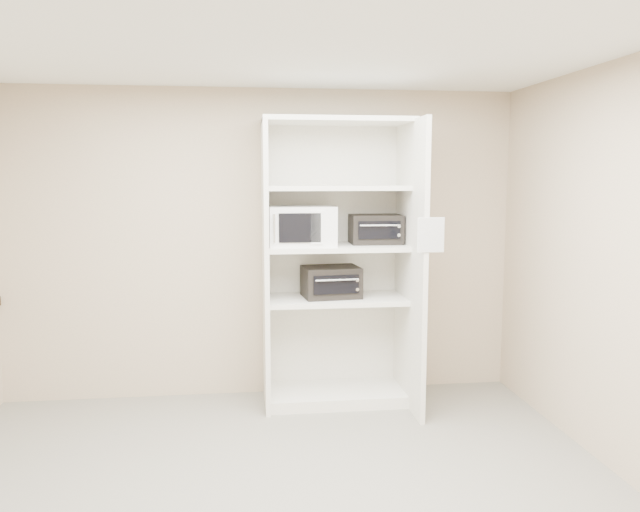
{
  "coord_description": "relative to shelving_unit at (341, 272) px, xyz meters",
  "views": [
    {
      "loc": [
        -0.16,
        -3.49,
        1.94
      ],
      "look_at": [
        0.43,
        1.28,
        1.33
      ],
      "focal_mm": 35.0,
      "sensor_mm": 36.0,
      "label": 1
    }
  ],
  "objects": [
    {
      "name": "floor",
      "position": [
        -0.67,
        -1.7,
        -1.13
      ],
      "size": [
        4.5,
        4.0,
        0.01
      ],
      "primitive_type": "cube",
      "color": "slate",
      "rests_on": "ground"
    },
    {
      "name": "ceiling",
      "position": [
        -0.67,
        -1.7,
        1.57
      ],
      "size": [
        4.5,
        4.0,
        0.01
      ],
      "primitive_type": "cube",
      "color": "white"
    },
    {
      "name": "wall_back",
      "position": [
        -0.67,
        0.3,
        0.22
      ],
      "size": [
        4.5,
        0.02,
        2.7
      ],
      "primitive_type": "cube",
      "color": "tan",
      "rests_on": "ground"
    },
    {
      "name": "wall_front",
      "position": [
        -0.67,
        -3.7,
        0.22
      ],
      "size": [
        4.5,
        0.02,
        2.7
      ],
      "primitive_type": "cube",
      "color": "tan",
      "rests_on": "ground"
    },
    {
      "name": "shelving_unit",
      "position": [
        0.0,
        0.0,
        0.0
      ],
      "size": [
        1.24,
        0.92,
        2.42
      ],
      "color": "white",
      "rests_on": "floor"
    },
    {
      "name": "microwave",
      "position": [
        -0.34,
        -0.01,
        0.4
      ],
      "size": [
        0.55,
        0.42,
        0.33
      ],
      "primitive_type": "cube",
      "rotation": [
        0.0,
        0.0,
        -0.01
      ],
      "color": "white",
      "rests_on": "shelving_unit"
    },
    {
      "name": "toaster_oven_upper",
      "position": [
        0.3,
        0.05,
        0.36
      ],
      "size": [
        0.44,
        0.34,
        0.25
      ],
      "primitive_type": "cube",
      "rotation": [
        0.0,
        0.0,
        -0.02
      ],
      "color": "black",
      "rests_on": "shelving_unit"
    },
    {
      "name": "toaster_oven_lower",
      "position": [
        -0.09,
        0.01,
        -0.08
      ],
      "size": [
        0.51,
        0.4,
        0.26
      ],
      "primitive_type": "cube",
      "rotation": [
        0.0,
        0.0,
        0.11
      ],
      "color": "black",
      "rests_on": "shelving_unit"
    },
    {
      "name": "paper_sign",
      "position": [
        0.58,
        -0.63,
        0.37
      ],
      "size": [
        0.21,
        0.01,
        0.26
      ],
      "primitive_type": "cube",
      "rotation": [
        0.0,
        0.0,
        0.02
      ],
      "color": "white",
      "rests_on": "shelving_unit"
    }
  ]
}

